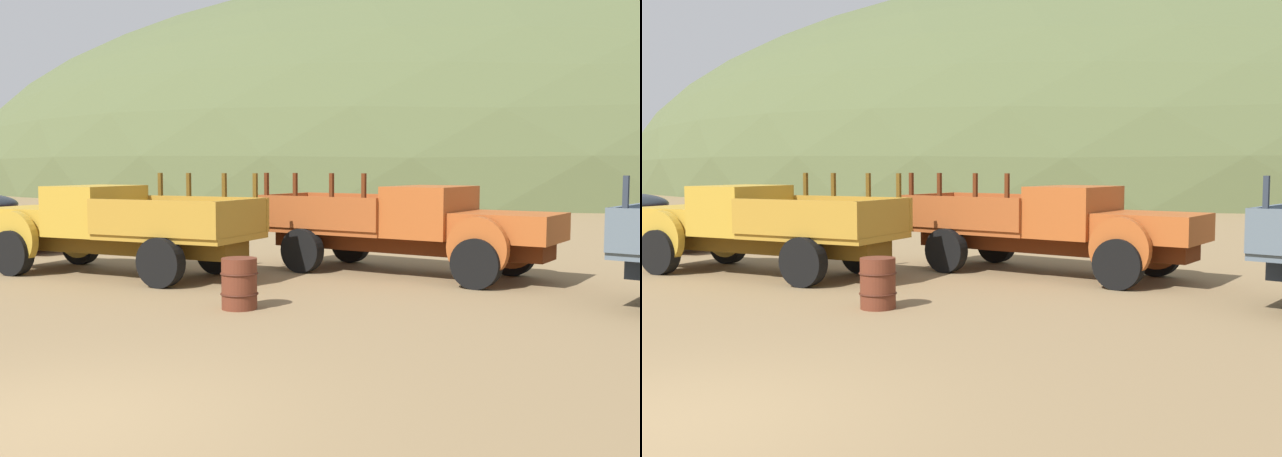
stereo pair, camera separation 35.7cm
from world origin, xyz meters
TOP-DOWN VIEW (x-y plane):
  - ground_plane at (0.00, 0.00)m, footprint 300.00×300.00m
  - hill_distant at (-11.18, 75.80)m, footprint 119.26×86.33m
  - truck_mustard at (-5.79, 7.76)m, footprint 6.28×2.39m
  - truck_oxide_orange at (0.68, 10.22)m, footprint 6.73×3.15m
  - oil_drum_spare at (-1.08, 5.47)m, footprint 0.62×0.62m
  - bush_front_left at (-7.10, 12.97)m, footprint 1.06×1.04m

SIDE VIEW (x-z plane):
  - ground_plane at x=0.00m, z-range 0.00..0.00m
  - hill_distant at x=-11.18m, z-range -21.37..21.37m
  - bush_front_left at x=-7.10m, z-range -0.19..0.63m
  - oil_drum_spare at x=-1.08m, z-range 0.00..0.83m
  - truck_mustard at x=-5.79m, z-range -0.08..2.08m
  - truck_oxide_orange at x=0.68m, z-range -0.08..2.08m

